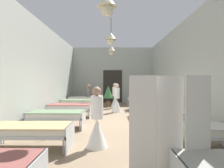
{
  "coord_description": "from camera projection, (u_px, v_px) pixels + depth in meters",
  "views": [
    {
      "loc": [
        0.08,
        -7.12,
        1.62
      ],
      "look_at": [
        0.0,
        1.27,
        1.47
      ],
      "focal_mm": 29.12,
      "sensor_mm": 36.0,
      "label": 1
    }
  ],
  "objects": [
    {
      "name": "nurse_mid_aisle",
      "position": [
        117.0,
        102.0,
        9.4
      ],
      "size": [
        0.52,
        0.52,
        1.49
      ],
      "rotation": [
        0.0,
        0.0,
        5.27
      ],
      "color": "white",
      "rests_on": "ground"
    },
    {
      "name": "nurse_far_aisle",
      "position": [
        115.0,
        99.0,
        10.82
      ],
      "size": [
        0.52,
        0.52,
        1.49
      ],
      "rotation": [
        0.0,
        0.0,
        0.72
      ],
      "color": "white",
      "rests_on": "ground"
    },
    {
      "name": "nurse_near_aisle",
      "position": [
        97.0,
        125.0,
        4.41
      ],
      "size": [
        0.52,
        0.52,
        1.49
      ],
      "rotation": [
        0.0,
        0.0,
        4.39
      ],
      "color": "white",
      "rests_on": "ground"
    },
    {
      "name": "bed_right_row_2",
      "position": [
        167.0,
        115.0,
        6.17
      ],
      "size": [
        1.9,
        0.84,
        0.57
      ],
      "color": "#B7BCC1",
      "rests_on": "ground"
    },
    {
      "name": "bed_left_row_1",
      "position": [
        31.0,
        130.0,
        4.31
      ],
      "size": [
        1.9,
        0.84,
        0.57
      ],
      "color": "#B7BCC1",
      "rests_on": "ground"
    },
    {
      "name": "room_shell",
      "position": [
        112.0,
        71.0,
        8.42
      ],
      "size": [
        6.28,
        13.0,
        4.09
      ],
      "color": "#B2B7AD",
      "rests_on": "ground"
    },
    {
      "name": "bed_right_row_4",
      "position": [
        147.0,
        102.0,
        9.97
      ],
      "size": [
        1.9,
        0.84,
        0.57
      ],
      "color": "#B7BCC1",
      "rests_on": "ground"
    },
    {
      "name": "bed_right_row_5",
      "position": [
        141.0,
        99.0,
        11.87
      ],
      "size": [
        1.9,
        0.84,
        0.57
      ],
      "color": "#B7BCC1",
      "rests_on": "ground"
    },
    {
      "name": "potted_plant",
      "position": [
        108.0,
        93.0,
        11.38
      ],
      "size": [
        0.61,
        0.61,
        1.31
      ],
      "color": "brown",
      "rests_on": "ground"
    },
    {
      "name": "bed_right_row_1",
      "position": [
        190.0,
        131.0,
        4.27
      ],
      "size": [
        1.9,
        0.84,
        0.57
      ],
      "color": "#B7BCC1",
      "rests_on": "ground"
    },
    {
      "name": "patient_seated_primary",
      "position": [
        89.0,
        92.0,
        11.87
      ],
      "size": [
        0.44,
        0.44,
        0.8
      ],
      "color": "slate",
      "rests_on": "bed_left_row_5"
    },
    {
      "name": "bed_right_row_3",
      "position": [
        154.0,
        107.0,
        8.07
      ],
      "size": [
        1.9,
        0.84,
        0.57
      ],
      "color": "#B7BCC1",
      "rests_on": "ground"
    },
    {
      "name": "bed_left_row_5",
      "position": [
        84.0,
        99.0,
        11.91
      ],
      "size": [
        1.9,
        0.84,
        0.57
      ],
      "color": "#B7BCC1",
      "rests_on": "ground"
    },
    {
      "name": "bed_left_row_3",
      "position": [
        70.0,
        107.0,
        8.11
      ],
      "size": [
        1.9,
        0.84,
        0.57
      ],
      "color": "#B7BCC1",
      "rests_on": "ground"
    },
    {
      "name": "bed_left_row_2",
      "position": [
        56.0,
        115.0,
        6.21
      ],
      "size": [
        1.9,
        0.84,
        0.57
      ],
      "color": "#B7BCC1",
      "rests_on": "ground"
    },
    {
      "name": "ground_plane",
      "position": [
        112.0,
        123.0,
        7.15
      ],
      "size": [
        6.48,
        13.4,
        0.1
      ],
      "primitive_type": "cube",
      "color": "#8C755B"
    },
    {
      "name": "privacy_screen",
      "position": [
        170.0,
        131.0,
        2.78
      ],
      "size": [
        1.25,
        0.19,
        1.7
      ],
      "rotation": [
        0.0,
        0.0,
        -0.1
      ],
      "color": "silver",
      "rests_on": "ground"
    },
    {
      "name": "bed_left_row_4",
      "position": [
        78.0,
        102.0,
        10.01
      ],
      "size": [
        1.9,
        0.84,
        0.57
      ],
      "color": "#B7BCC1",
      "rests_on": "ground"
    }
  ]
}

